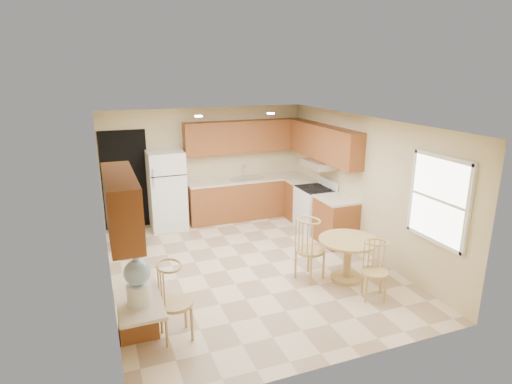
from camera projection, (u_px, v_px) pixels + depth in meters
name	position (u px, v px, depth m)	size (l,w,h in m)	color
floor	(249.00, 267.00, 7.41)	(5.50, 5.50, 0.00)	beige
ceiling	(248.00, 122.00, 6.72)	(4.50, 5.50, 0.02)	white
wall_back	(206.00, 164.00, 9.53)	(4.50, 0.02, 2.50)	beige
wall_front	(336.00, 267.00, 4.60)	(4.50, 0.02, 2.50)	beige
wall_left	(105.00, 214.00, 6.29)	(0.02, 5.50, 2.50)	beige
wall_right	(363.00, 185.00, 7.84)	(0.02, 5.50, 2.50)	beige
doorway	(125.00, 180.00, 8.96)	(0.90, 0.02, 2.10)	black
base_cab_back	(248.00, 199.00, 9.79)	(2.75, 0.60, 0.87)	brown
counter_back	(247.00, 179.00, 9.66)	(2.75, 0.63, 0.04)	beige
base_cab_right_a	(301.00, 201.00, 9.63)	(0.60, 0.59, 0.87)	brown
counter_right_a	(302.00, 181.00, 9.50)	(0.63, 0.59, 0.04)	beige
base_cab_right_b	(335.00, 222.00, 8.32)	(0.60, 0.80, 0.87)	brown
counter_right_b	(337.00, 199.00, 8.20)	(0.63, 0.80, 0.04)	beige
upper_cab_back	(245.00, 136.00, 9.52)	(2.75, 0.33, 0.70)	brown
upper_cab_right	(324.00, 143.00, 8.70)	(0.33, 2.42, 0.70)	brown
upper_cab_left	(121.00, 205.00, 4.74)	(0.33, 1.40, 0.70)	brown
sink	(246.00, 179.00, 9.65)	(0.78, 0.44, 0.01)	silver
range_hood	(320.00, 164.00, 8.77)	(0.50, 0.76, 0.14)	silver
desk_pedestal	(137.00, 309.00, 5.44)	(0.48, 0.42, 0.72)	brown
desk_top	(138.00, 296.00, 4.99)	(0.50, 1.20, 0.04)	beige
window	(439.00, 200.00, 6.11)	(0.06, 1.12, 1.30)	white
can_light_a	(199.00, 116.00, 7.62)	(0.14, 0.14, 0.02)	white
can_light_b	(271.00, 113.00, 8.11)	(0.14, 0.14, 0.02)	white
refrigerator	(167.00, 190.00, 9.00)	(0.74, 0.72, 1.67)	white
stove	(315.00, 208.00, 9.01)	(0.65, 0.76, 1.09)	white
dining_table	(348.00, 253.00, 6.85)	(0.94, 0.94, 0.70)	tan
chair_table_a	(313.00, 245.00, 6.75)	(0.45, 0.58, 1.02)	tan
chair_table_b	(379.00, 267.00, 6.19)	(0.39, 0.43, 0.88)	tan
chair_desk	(176.00, 298.00, 5.22)	(0.44, 0.57, 1.01)	tan
water_crock	(138.00, 281.00, 4.73)	(0.30, 0.30, 0.61)	white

